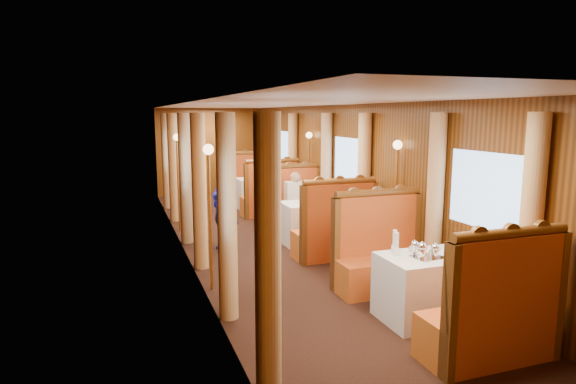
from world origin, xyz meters
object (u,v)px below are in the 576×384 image
banquette_near_aft (381,258)px  banquette_mid_fwd (335,233)px  teapot_left (421,253)px  banquette_near_fwd (492,319)px  banquette_mid_aft (292,210)px  teapot_back (414,249)px  fruit_plate (459,255)px  teapot_right (435,253)px  steward (224,200)px  tea_tray (428,258)px  rose_vase_far (258,171)px  banquette_far_fwd (270,198)px  table_near (427,287)px  rose_vase_mid (311,193)px  banquette_far_aft (248,186)px  passenger (296,196)px  table_mid (311,223)px  table_far (258,193)px

banquette_near_aft → banquette_mid_fwd: bearing=90.0°
teapot_left → banquette_near_fwd: bearing=-98.9°
banquette_mid_aft → teapot_back: (-0.13, -4.43, 0.39)m
banquette_near_aft → fruit_plate: 1.23m
banquette_mid_fwd → teapot_right: bearing=-89.9°
banquette_near_fwd → steward: (-1.58, 4.55, 0.46)m
tea_tray → rose_vase_far: 7.07m
banquette_mid_fwd → tea_tray: 2.59m
banquette_far_fwd → teapot_left: (-0.15, -6.06, 0.40)m
teapot_back → banquette_mid_fwd: bearing=82.7°
table_near → rose_vase_mid: 3.55m
banquette_near_aft → steward: bearing=122.1°
teapot_right → fruit_plate: size_ratio=0.68×
banquette_far_aft → teapot_left: banquette_far_aft is taller
teapot_back → rose_vase_far: bearing=84.8°
teapot_left → steward: steward is taller
banquette_mid_fwd → passenger: banquette_mid_fwd is taller
banquette_far_aft → passenger: 3.72m
banquette_far_aft → banquette_near_aft: bearing=-90.0°
table_near → fruit_plate: bearing=-22.5°
table_mid → banquette_mid_fwd: 1.02m
banquette_far_fwd → rose_vase_mid: banquette_far_fwd is taller
banquette_near_fwd → rose_vase_far: banquette_near_fwd is taller
table_far → banquette_far_aft: 1.02m
rose_vase_far → steward: (-1.58, -3.46, -0.04)m
banquette_near_fwd → rose_vase_far: bearing=90.0°
table_near → banquette_near_aft: 1.02m
banquette_far_fwd → banquette_far_aft: size_ratio=1.00×
teapot_back → table_mid: bearing=83.7°
table_near → steward: steward is taller
table_mid → teapot_left: size_ratio=5.91×
table_mid → rose_vase_far: rose_vase_far is taller
table_mid → banquette_far_aft: bearing=90.0°
table_near → steward: 3.91m
banquette_mid_fwd → passenger: 1.85m
table_mid → steward: 1.66m
tea_tray → banquette_far_fwd: bearing=89.4°
teapot_left → steward: 3.89m
table_far → teapot_back: (-0.13, -6.92, 0.44)m
banquette_near_aft → teapot_right: (0.01, -1.11, 0.39)m
table_near → banquette_far_fwd: 5.99m
banquette_near_aft → teapot_left: banquette_near_aft is taller
teapot_left → tea_tray: bearing=-17.8°
table_near → teapot_right: (0.01, -0.10, 0.44)m
banquette_near_aft → teapot_back: banquette_near_aft is taller
table_far → rose_vase_mid: (-0.01, -3.50, 0.55)m
tea_tray → passenger: (0.06, 4.39, -0.02)m
banquette_near_fwd → passenger: bearing=90.0°
table_mid → banquette_far_aft: 4.51m
table_far → tea_tray: bearing=-90.5°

